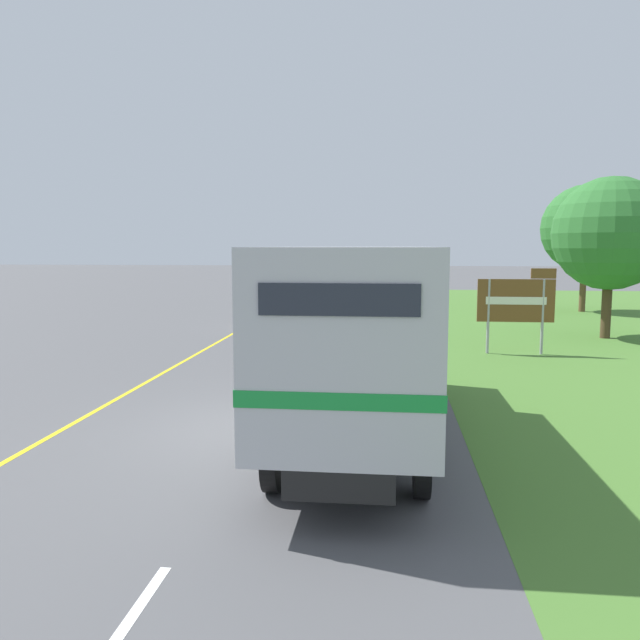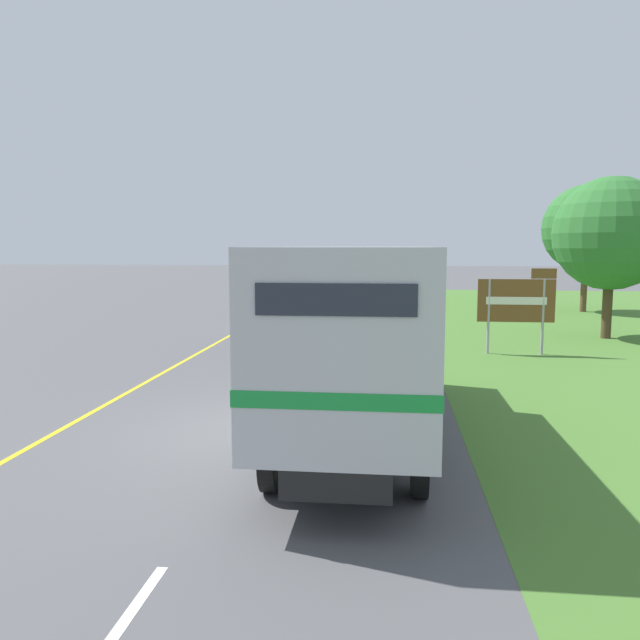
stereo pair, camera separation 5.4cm
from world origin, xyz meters
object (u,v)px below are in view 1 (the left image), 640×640
at_px(lead_car_white, 283,306).
at_px(lead_car_silver_ahead, 379,288).
at_px(horse_trailer_truck, 357,330).
at_px(roadside_tree_near, 610,234).
at_px(highway_sign, 517,302).
at_px(roadside_tree_mid, 586,228).

distance_m(lead_car_white, lead_car_silver_ahead, 12.57).
bearing_deg(horse_trailer_truck, roadside_tree_near, 56.65).
bearing_deg(roadside_tree_near, lead_car_silver_ahead, 122.13).
distance_m(highway_sign, roadside_tree_near, 6.03).
relative_size(highway_sign, roadside_tree_near, 0.46).
bearing_deg(roadside_tree_mid, horse_trailer_truck, -115.03).
relative_size(horse_trailer_truck, lead_car_white, 2.15).
height_order(lead_car_silver_ahead, highway_sign, highway_sign).
bearing_deg(highway_sign, lead_car_white, 146.17).
distance_m(lead_car_white, roadside_tree_near, 12.94).
height_order(horse_trailer_truck, lead_car_silver_ahead, horse_trailer_truck).
distance_m(horse_trailer_truck, highway_sign, 10.28).
xyz_separation_m(lead_car_white, lead_car_silver_ahead, (3.86, 11.97, 0.00)).
bearing_deg(highway_sign, roadside_tree_mid, 66.07).
xyz_separation_m(lead_car_silver_ahead, roadside_tree_near, (8.61, -13.71, 2.96)).
relative_size(lead_car_silver_ahead, roadside_tree_near, 0.72).
xyz_separation_m(highway_sign, roadside_tree_near, (4.02, 3.92, 2.19)).
bearing_deg(highway_sign, horse_trailer_truck, -116.63).
relative_size(lead_car_silver_ahead, roadside_tree_mid, 0.65).
height_order(horse_trailer_truck, roadside_tree_near, roadside_tree_near).
distance_m(highway_sign, roadside_tree_mid, 15.23).
height_order(highway_sign, roadside_tree_near, roadside_tree_near).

